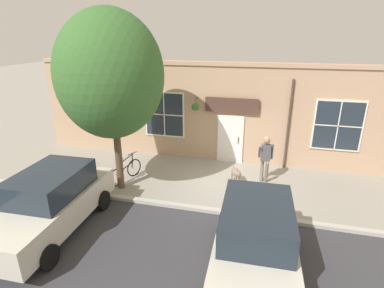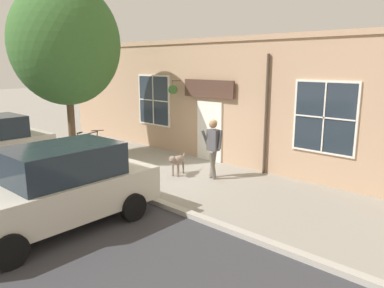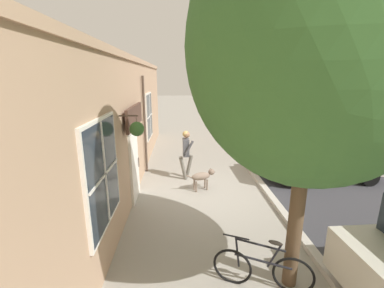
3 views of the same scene
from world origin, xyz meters
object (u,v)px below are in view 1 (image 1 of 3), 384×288
Objects in this scene: parked_car_nearest_curb at (50,202)px; pedestrian_walking at (266,155)px; leaning_bicycle at (125,171)px; parked_car_mid_block at (255,242)px; dog_on_leash at (236,173)px; street_tree_by_curb at (111,80)px.

pedestrian_walking is at bearing 128.10° from parked_car_nearest_curb.
leaning_bicycle is (1.21, -5.14, -0.72)m from pedestrian_walking.
pedestrian_walking reaches higher than parked_car_mid_block.
dog_on_leash is 0.61× the size of leaning_bicycle.
parked_car_mid_block is at bearing 57.81° from street_tree_by_curb.
street_tree_by_curb is at bearing -71.10° from pedestrian_walking.
parked_car_nearest_curb is (3.32, -0.63, 0.50)m from leaning_bicycle.
parked_car_mid_block is (4.34, 0.89, 0.40)m from dog_on_leash.
pedestrian_walking is at bearing 103.24° from leaning_bicycle.
parked_car_nearest_curb is (4.01, -4.76, 0.40)m from dog_on_leash.
leaning_bicycle is at bearing 169.20° from parked_car_nearest_curb.
street_tree_by_curb is 4.16m from parked_car_nearest_curb.
street_tree_by_curb is 1.41× the size of parked_car_mid_block.
leaning_bicycle reaches higher than dog_on_leash.
parked_car_mid_block is at bearing 11.57° from dog_on_leash.
pedestrian_walking is 1.08× the size of leaning_bicycle.
parked_car_mid_block reaches higher than leaning_bicycle.
dog_on_leash is 6.24m from parked_car_nearest_curb.
leaning_bicycle is at bearing -173.55° from street_tree_by_curb.
parked_car_nearest_curb is (2.79, -0.69, -3.00)m from street_tree_by_curb.
street_tree_by_curb is 1.41× the size of parked_car_nearest_curb.
dog_on_leash is at bearing 130.06° from parked_car_nearest_curb.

